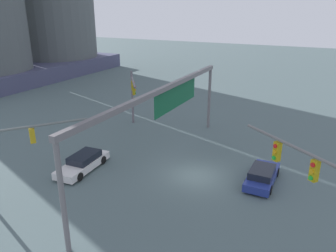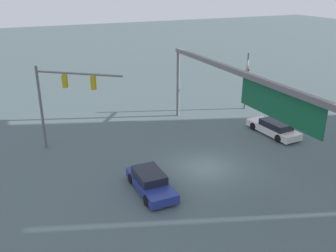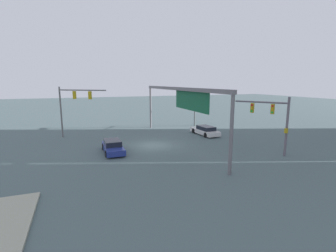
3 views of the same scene
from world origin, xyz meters
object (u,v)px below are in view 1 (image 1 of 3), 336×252
sedan_car_waiting_far (83,163)px  traffic_signal_near_corner (9,148)px  traffic_signal_opposite_side (318,191)px  traffic_signal_cross_street (133,92)px  sedan_car_approaching (262,175)px

sedan_car_waiting_far → traffic_signal_near_corner: bearing=-12.5°
traffic_signal_opposite_side → traffic_signal_cross_street: size_ratio=1.14×
traffic_signal_near_corner → traffic_signal_opposite_side: (1.34, -17.05, 0.84)m
traffic_signal_cross_street → traffic_signal_opposite_side: bearing=16.2°
traffic_signal_opposite_side → sedan_car_waiting_far: 17.18m
traffic_signal_cross_street → sedan_car_approaching: size_ratio=1.25×
sedan_car_approaching → traffic_signal_opposite_side: bearing=-156.0°
traffic_signal_near_corner → traffic_signal_cross_street: size_ratio=1.00×
traffic_signal_opposite_side → sedan_car_approaching: size_ratio=1.43×
traffic_signal_near_corner → sedan_car_approaching: traffic_signal_near_corner is taller
traffic_signal_cross_street → sedan_car_waiting_far: traffic_signal_cross_street is taller
traffic_signal_opposite_side → sedan_car_waiting_far: traffic_signal_opposite_side is taller
traffic_signal_cross_street → sedan_car_waiting_far: (-10.06, -1.74, -3.14)m
traffic_signal_near_corner → traffic_signal_cross_street: bearing=40.5°
traffic_signal_near_corner → traffic_signal_cross_street: (15.41, 0.91, -0.02)m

